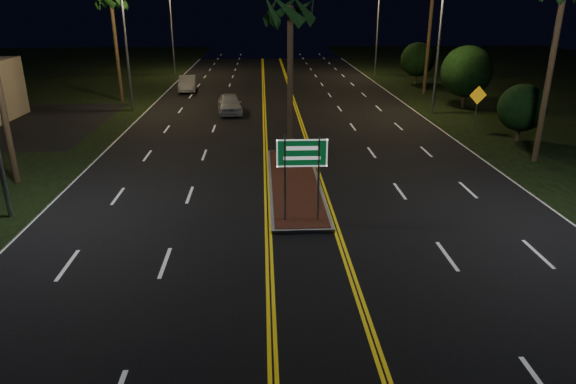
{
  "coord_description": "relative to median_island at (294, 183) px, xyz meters",
  "views": [
    {
      "loc": [
        -1.36,
        -14.45,
        7.71
      ],
      "look_at": [
        -0.58,
        1.06,
        1.9
      ],
      "focal_mm": 32.0,
      "sensor_mm": 36.0,
      "label": 1
    }
  ],
  "objects": [
    {
      "name": "streetlight_right_far",
      "position": [
        10.61,
        35.0,
        5.57
      ],
      "size": [
        1.91,
        0.44,
        9.0
      ],
      "color": "gray",
      "rests_on": "ground"
    },
    {
      "name": "shrub_near",
      "position": [
        13.5,
        7.0,
        1.86
      ],
      "size": [
        2.7,
        2.7,
        3.3
      ],
      "color": "#382819",
      "rests_on": "ground"
    },
    {
      "name": "car_far",
      "position": [
        -8.08,
        25.7,
        0.71
      ],
      "size": [
        2.43,
        4.94,
        1.6
      ],
      "primitive_type": "imported",
      "rotation": [
        0.0,
        0.0,
        0.08
      ],
      "color": "#A4A7AD",
      "rests_on": "ground"
    },
    {
      "name": "car_near",
      "position": [
        -3.73,
        15.73,
        0.73
      ],
      "size": [
        2.66,
        5.08,
        1.62
      ],
      "primitive_type": "imported",
      "rotation": [
        0.0,
        0.0,
        0.12
      ],
      "color": "#B8B9BE",
      "rests_on": "ground"
    },
    {
      "name": "warning_sign",
      "position": [
        12.15,
        10.08,
        1.7
      ],
      "size": [
        1.14,
        0.13,
        2.72
      ],
      "rotation": [
        0.0,
        0.0,
        0.09
      ],
      "color": "gray",
      "rests_on": "ground"
    },
    {
      "name": "ground",
      "position": [
        0.0,
        -7.0,
        -0.08
      ],
      "size": [
        120.0,
        120.0,
        0.0
      ],
      "primitive_type": "plane",
      "color": "black",
      "rests_on": "ground"
    },
    {
      "name": "streetlight_left_far",
      "position": [
        -10.61,
        37.0,
        5.57
      ],
      "size": [
        1.91,
        0.44,
        9.0
      ],
      "color": "gray",
      "rests_on": "ground"
    },
    {
      "name": "palm_median",
      "position": [
        0.0,
        3.5,
        7.19
      ],
      "size": [
        2.4,
        2.4,
        8.3
      ],
      "color": "#382819",
      "rests_on": "ground"
    },
    {
      "name": "median_island",
      "position": [
        0.0,
        0.0,
        0.0
      ],
      "size": [
        2.25,
        10.25,
        0.17
      ],
      "color": "gray",
      "rests_on": "ground"
    },
    {
      "name": "shrub_far",
      "position": [
        13.8,
        29.0,
        2.25
      ],
      "size": [
        3.24,
        3.24,
        3.96
      ],
      "color": "#382819",
      "rests_on": "ground"
    },
    {
      "name": "streetlight_left_mid",
      "position": [
        -10.61,
        17.0,
        5.57
      ],
      "size": [
        1.91,
        0.44,
        9.0
      ],
      "color": "gray",
      "rests_on": "ground"
    },
    {
      "name": "palm_left_far",
      "position": [
        -12.8,
        21.0,
        7.66
      ],
      "size": [
        2.4,
        2.4,
        8.8
      ],
      "color": "#382819",
      "rests_on": "ground"
    },
    {
      "name": "shrub_mid",
      "position": [
        14.0,
        17.0,
        2.64
      ],
      "size": [
        3.78,
        3.78,
        4.62
      ],
      "color": "#382819",
      "rests_on": "ground"
    },
    {
      "name": "streetlight_right_mid",
      "position": [
        10.61,
        15.0,
        5.57
      ],
      "size": [
        1.91,
        0.44,
        9.0
      ],
      "color": "gray",
      "rests_on": "ground"
    },
    {
      "name": "highway_sign",
      "position": [
        0.0,
        -4.2,
        2.32
      ],
      "size": [
        1.8,
        0.08,
        3.2
      ],
      "color": "gray",
      "rests_on": "ground"
    }
  ]
}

